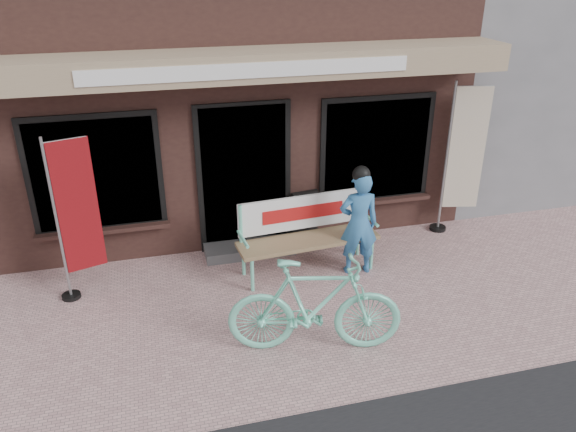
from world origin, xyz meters
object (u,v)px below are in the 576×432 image
object	(u,v)px
nobori_cream	(462,157)
menu_stand	(305,216)
nobori_red	(75,216)
person	(359,222)
bench	(306,229)
bicycle	(315,306)

from	to	relation	value
nobori_cream	menu_stand	world-z (taller)	nobori_cream
nobori_red	menu_stand	world-z (taller)	nobori_red
person	menu_stand	xyz separation A→B (m)	(-0.45, 1.02, -0.34)
bench	nobori_cream	bearing A→B (deg)	7.50
bench	nobori_red	bearing A→B (deg)	173.25
nobori_red	menu_stand	xyz separation A→B (m)	(3.12, 0.68, -0.69)
nobori_red	nobori_cream	xyz separation A→B (m)	(5.53, 0.47, 0.11)
bicycle	menu_stand	world-z (taller)	bicycle
person	nobori_red	size ratio (longest dim) A/B	0.72
bench	person	size ratio (longest dim) A/B	1.27
bicycle	person	bearing A→B (deg)	-22.45
nobori_red	person	bearing A→B (deg)	-23.23
person	bicycle	xyz separation A→B (m)	(-1.06, -1.47, -0.19)
nobori_red	nobori_cream	bearing A→B (deg)	-12.75
bicycle	nobori_cream	bearing A→B (deg)	-39.51
person	nobori_red	bearing A→B (deg)	-179.02
nobori_red	bicycle	bearing A→B (deg)	-53.55
bicycle	menu_stand	xyz separation A→B (m)	(0.60, 2.50, -0.15)
bench	person	xyz separation A→B (m)	(0.66, -0.25, 0.15)
bench	person	distance (m)	0.72
menu_stand	nobori_red	bearing A→B (deg)	-175.55
nobori_red	bench	bearing A→B (deg)	-19.57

